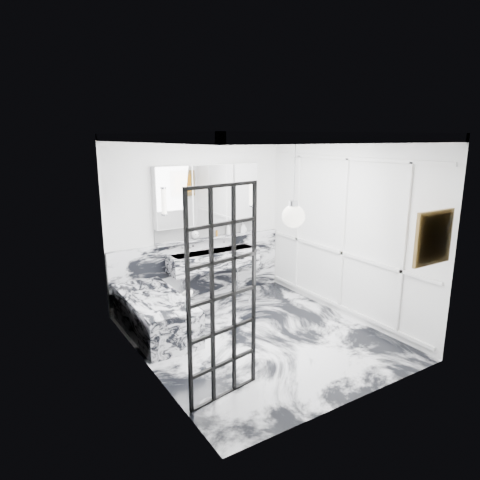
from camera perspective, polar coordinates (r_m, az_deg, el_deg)
floor at (r=6.23m, az=2.36°, el=-12.72°), size 3.60×3.60×0.00m
ceiling at (r=5.58m, az=2.65°, el=14.00°), size 3.60×3.60×0.00m
wall_back at (r=7.27m, az=-5.55°, el=2.76°), size 3.60×0.00×3.60m
wall_front at (r=4.44m, az=15.79°, el=-4.78°), size 3.60×0.00×3.60m
wall_left at (r=5.04m, az=-12.69°, el=-2.38°), size 0.00×3.60×3.60m
wall_right at (r=6.76m, az=13.77°, el=1.60°), size 0.00×3.60×3.60m
marble_clad_back at (r=7.46m, az=-5.31°, el=-3.89°), size 3.18×0.05×1.05m
marble_clad_left at (r=5.07m, az=-12.49°, el=-3.01°), size 0.02×3.56×2.68m
panel_molding at (r=6.77m, az=13.60°, el=0.76°), size 0.03×3.40×2.30m
soap_bottle_a at (r=7.48m, az=-1.57°, el=1.48°), size 0.10×0.10×0.20m
soap_bottle_b at (r=7.63m, az=0.37°, el=1.67°), size 0.10×0.11×0.18m
soap_bottle_c at (r=7.65m, az=0.53°, el=1.54°), size 0.13×0.13×0.14m
face_pot at (r=7.19m, az=-6.00°, el=0.71°), size 0.14×0.14×0.14m
amber_bottle at (r=7.38m, az=-3.11°, el=0.90°), size 0.04×0.04×0.10m
flower_vase at (r=5.79m, az=-6.96°, el=-8.31°), size 0.08×0.08×0.12m
crittall_door at (r=4.47m, az=-2.25°, el=-7.52°), size 0.87×0.19×2.30m
artwork at (r=5.32m, az=24.41°, el=0.28°), size 0.53×0.05×0.53m
pendant_light at (r=4.62m, az=7.14°, el=3.14°), size 0.25×0.25×0.25m
trough_sink at (r=7.28m, az=-3.51°, el=-2.61°), size 1.60×0.45×0.30m
ledge at (r=7.33m, az=-4.17°, el=0.25°), size 1.90×0.14×0.04m
subway_tile at (r=7.36m, az=-4.41°, el=1.36°), size 1.90×0.03×0.23m
mirror_cabinet at (r=7.20m, az=-4.29°, el=6.07°), size 1.90×0.16×1.00m
sconce_left at (r=6.78m, az=-10.07°, el=5.09°), size 0.07×0.07×0.40m
sconce_right at (r=7.54m, az=1.61°, el=6.13°), size 0.07×0.07×0.40m
bathtub at (r=6.35m, az=-11.24°, el=-9.71°), size 0.75×1.65×0.55m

